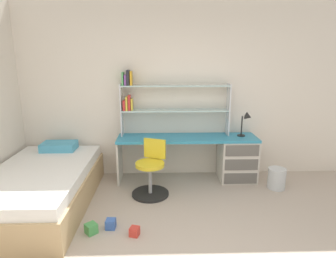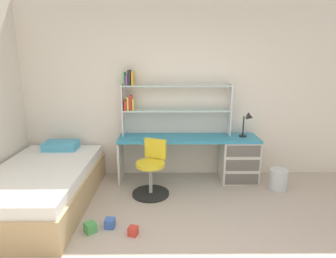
% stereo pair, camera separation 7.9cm
% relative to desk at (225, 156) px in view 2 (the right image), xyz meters
% --- Properties ---
extents(room_shell, '(5.98, 6.17, 2.73)m').
position_rel_desk_xyz_m(room_shell, '(-1.95, -1.02, 0.97)').
color(room_shell, silver).
rests_on(room_shell, ground_plane).
extents(desk, '(2.13, 0.51, 0.70)m').
position_rel_desk_xyz_m(desk, '(0.00, 0.00, 0.00)').
color(desk, teal).
rests_on(desk, ground_plane).
extents(bookshelf_hutch, '(1.67, 0.22, 1.00)m').
position_rel_desk_xyz_m(bookshelf_hutch, '(-0.95, 0.14, 0.87)').
color(bookshelf_hutch, silver).
rests_on(bookshelf_hutch, desk).
extents(desk_lamp, '(0.20, 0.17, 0.38)m').
position_rel_desk_xyz_m(desk_lamp, '(0.33, -0.01, 0.56)').
color(desk_lamp, black).
rests_on(desk_lamp, desk).
extents(swivel_chair, '(0.52, 0.52, 0.77)m').
position_rel_desk_xyz_m(swivel_chair, '(-1.12, -0.48, -0.10)').
color(swivel_chair, black).
rests_on(swivel_chair, ground_plane).
extents(bed_platform, '(1.21, 2.06, 0.63)m').
position_rel_desk_xyz_m(bed_platform, '(-2.53, -0.76, -0.14)').
color(bed_platform, tan).
rests_on(bed_platform, ground_plane).
extents(waste_bin, '(0.26, 0.26, 0.31)m').
position_rel_desk_xyz_m(waste_bin, '(0.72, -0.35, -0.24)').
color(waste_bin, silver).
rests_on(waste_bin, ground_plane).
extents(toy_block_red_0, '(0.12, 0.12, 0.10)m').
position_rel_desk_xyz_m(toy_block_red_0, '(-1.28, -1.45, -0.35)').
color(toy_block_red_0, red).
rests_on(toy_block_red_0, ground_plane).
extents(toy_block_green_1, '(0.16, 0.16, 0.11)m').
position_rel_desk_xyz_m(toy_block_green_1, '(-1.75, -1.40, -0.34)').
color(toy_block_green_1, '#479E51').
rests_on(toy_block_green_1, ground_plane).
extents(toy_block_blue_2, '(0.11, 0.11, 0.11)m').
position_rel_desk_xyz_m(toy_block_blue_2, '(-1.56, -1.31, -0.34)').
color(toy_block_blue_2, '#3860B7').
rests_on(toy_block_blue_2, ground_plane).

